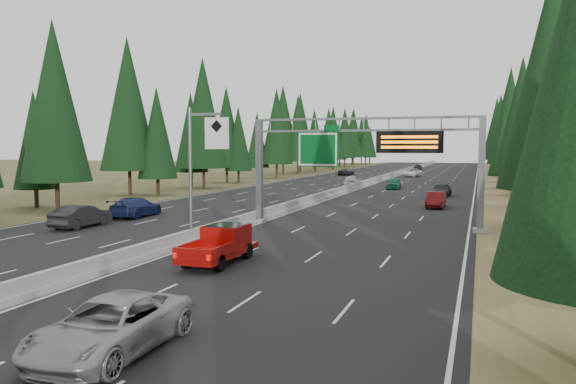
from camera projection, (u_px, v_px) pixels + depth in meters
name	position (u px, v px, depth m)	size (l,w,h in m)	color
road	(368.00, 185.00, 85.13)	(32.00, 260.00, 0.08)	black
shoulder_right	(492.00, 188.00, 79.37)	(3.60, 260.00, 0.06)	olive
shoulder_left	(259.00, 183.00, 90.90)	(3.60, 260.00, 0.06)	#424520
median_barrier	(368.00, 183.00, 85.10)	(0.70, 260.00, 0.85)	gray
sign_gantry	(372.00, 155.00, 39.29)	(16.75, 0.98, 7.80)	slate
hov_sign_pole	(199.00, 165.00, 32.68)	(2.80, 0.50, 8.00)	slate
tree_row_right	(524.00, 122.00, 77.28)	(11.42, 240.95, 18.83)	black
tree_row_left	(246.00, 126.00, 95.81)	(11.75, 241.61, 18.98)	black
silver_minivan	(111.00, 326.00, 15.49)	(2.56, 5.56, 1.55)	#9A9A9E
red_pickup	(223.00, 242.00, 27.98)	(1.98, 5.54, 1.81)	black
car_ahead_green	(394.00, 183.00, 76.77)	(1.81, 4.49, 1.53)	#15603F
car_ahead_dkred	(436.00, 200.00, 52.89)	(1.56, 4.49, 1.48)	#620E11
car_ahead_dkgrey	(441.00, 190.00, 65.35)	(1.99, 4.91, 1.42)	black
car_ahead_white	(413.00, 173.00, 108.48)	(2.57, 5.57, 1.55)	white
car_ahead_far	(418.00, 167.00, 138.30)	(1.78, 4.43, 1.51)	black
car_onc_near	(81.00, 216.00, 39.93)	(1.73, 4.97, 1.64)	black
car_onc_blue	(136.00, 207.00, 45.92)	(2.27, 5.59, 1.62)	navy
car_onc_white	(352.00, 181.00, 81.44)	(1.92, 4.76, 1.62)	silver
car_onc_far	(346.00, 172.00, 113.96)	(2.33, 5.06, 1.41)	black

